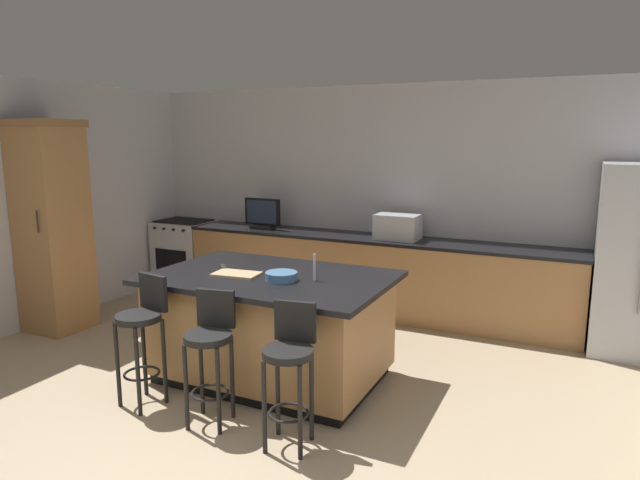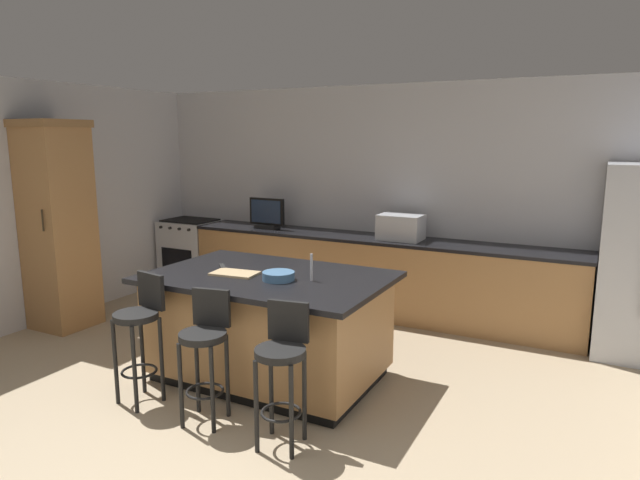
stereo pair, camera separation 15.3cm
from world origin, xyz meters
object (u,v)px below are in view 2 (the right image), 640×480
at_px(fruit_bowl, 278,276).
at_px(cabinet_tower, 58,222).
at_px(bar_stool_right, 282,362).
at_px(tv_remote, 223,267).
at_px(tv_monitor, 267,215).
at_px(cutting_board, 235,273).
at_px(kitchen_island, 269,325).
at_px(microwave, 401,227).
at_px(range_oven, 191,253).
at_px(bar_stool_left, 140,326).
at_px(bar_stool_center, 205,345).

bearing_deg(fruit_bowl, cabinet_tower, 175.89).
xyz_separation_m(bar_stool_right, tv_remote, (-1.15, 0.88, 0.34)).
distance_m(tv_monitor, tv_remote, 2.14).
distance_m(tv_monitor, cutting_board, 2.37).
height_order(tv_monitor, fruit_bowl, tv_monitor).
relative_size(kitchen_island, microwave, 4.15).
distance_m(kitchen_island, bar_stool_right, 1.08).
bearing_deg(cutting_board, tv_remote, 148.57).
distance_m(kitchen_island, cutting_board, 0.54).
height_order(cabinet_tower, bar_stool_right, cabinet_tower).
xyz_separation_m(range_oven, tv_remote, (2.10, -2.03, 0.46)).
xyz_separation_m(bar_stool_left, fruit_bowl, (0.81, 0.72, 0.33)).
bearing_deg(kitchen_island, bar_stool_center, -90.48).
relative_size(kitchen_island, cutting_board, 5.21).
bearing_deg(bar_stool_right, fruit_bowl, 114.05).
relative_size(range_oven, tv_remote, 5.47).
height_order(cabinet_tower, microwave, cabinet_tower).
bearing_deg(bar_stool_right, bar_stool_left, 169.73).
xyz_separation_m(range_oven, microwave, (3.04, 0.00, 0.59)).
bearing_deg(range_oven, cutting_board, -42.98).
relative_size(kitchen_island, fruit_bowl, 7.64).
height_order(kitchen_island, cutting_board, cutting_board).
distance_m(fruit_bowl, cutting_board, 0.42).
bearing_deg(bar_stool_right, tv_remote, 133.36).
relative_size(range_oven, fruit_bowl, 3.57).
xyz_separation_m(kitchen_island, fruit_bowl, (0.16, -0.11, 0.48)).
height_order(kitchen_island, bar_stool_right, bar_stool_right).
distance_m(microwave, tv_remote, 2.24).
xyz_separation_m(bar_stool_center, bar_stool_right, (0.66, -0.02, 0.00)).
distance_m(cabinet_tower, bar_stool_right, 3.54).
xyz_separation_m(microwave, bar_stool_right, (0.20, -2.91, -0.47)).
relative_size(range_oven, bar_stool_center, 0.96).
xyz_separation_m(bar_stool_right, cutting_board, (-0.91, 0.74, 0.34)).
height_order(range_oven, bar_stool_right, bar_stool_right).
xyz_separation_m(cabinet_tower, microwave, (3.16, 1.96, -0.10)).
bearing_deg(bar_stool_center, microwave, 69.19).
xyz_separation_m(range_oven, bar_stool_left, (1.95, -2.88, 0.15)).
xyz_separation_m(kitchen_island, microwave, (0.45, 2.06, 0.59)).
bearing_deg(cabinet_tower, range_oven, 86.39).
relative_size(cabinet_tower, tv_monitor, 4.60).
xyz_separation_m(range_oven, tv_monitor, (1.29, -0.05, 0.63)).
xyz_separation_m(cabinet_tower, fruit_bowl, (2.88, -0.21, -0.21)).
relative_size(bar_stool_left, cutting_board, 2.64).
distance_m(microwave, bar_stool_left, 3.12).
bearing_deg(tv_monitor, bar_stool_left, -76.98).
height_order(bar_stool_center, bar_stool_right, bar_stool_right).
bearing_deg(cabinet_tower, kitchen_island, -2.05).
bearing_deg(cabinet_tower, fruit_bowl, -4.11).
relative_size(bar_stool_left, bar_stool_right, 1.04).
relative_size(bar_stool_center, tv_remote, 5.68).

